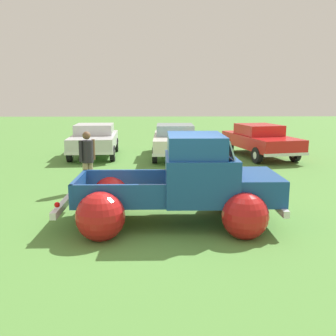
{
  "coord_description": "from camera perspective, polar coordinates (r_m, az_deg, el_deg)",
  "views": [
    {
      "loc": [
        -0.19,
        -7.86,
        2.74
      ],
      "look_at": [
        0.0,
        1.34,
        0.94
      ],
      "focal_mm": 40.27,
      "sensor_mm": 36.0,
      "label": 1
    }
  ],
  "objects": [
    {
      "name": "show_car_0",
      "position": [
        17.24,
        -11.07,
        4.35
      ],
      "size": [
        2.18,
        4.33,
        1.43
      ],
      "rotation": [
        0.0,
        0.0,
        -1.51
      ],
      "color": "black",
      "rests_on": "ground"
    },
    {
      "name": "ground_plane",
      "position": [
        8.33,
        0.2,
        -8.15
      ],
      "size": [
        80.0,
        80.0,
        0.0
      ],
      "primitive_type": "plane",
      "color": "#548C3D"
    },
    {
      "name": "vintage_pickup_truck",
      "position": [
        8.13,
        2.94,
        -3.07
      ],
      "size": [
        4.63,
        2.8,
        1.96
      ],
      "rotation": [
        0.0,
        0.0,
        0.0
      ],
      "color": "black",
      "rests_on": "ground"
    },
    {
      "name": "spectator_0",
      "position": [
        10.95,
        -12.11,
        1.59
      ],
      "size": [
        0.48,
        0.48,
        1.72
      ],
      "rotation": [
        0.0,
        0.0,
        2.37
      ],
      "color": "gray",
      "rests_on": "ground"
    },
    {
      "name": "show_car_2",
      "position": [
        17.23,
        13.73,
        4.25
      ],
      "size": [
        2.81,
        4.87,
        1.43
      ],
      "rotation": [
        0.0,
        0.0,
        -1.36
      ],
      "color": "black",
      "rests_on": "ground"
    },
    {
      "name": "show_car_1",
      "position": [
        16.73,
        1.07,
        4.37
      ],
      "size": [
        1.97,
        4.71,
        1.43
      ],
      "rotation": [
        0.0,
        0.0,
        -1.58
      ],
      "color": "black",
      "rests_on": "ground"
    }
  ]
}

